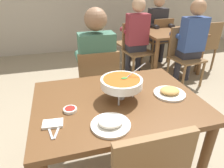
{
  "coord_description": "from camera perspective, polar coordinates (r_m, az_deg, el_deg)",
  "views": [
    {
      "loc": [
        -0.38,
        -1.19,
        1.5
      ],
      "look_at": [
        0.0,
        0.15,
        0.79
      ],
      "focal_mm": 31.67,
      "sensor_mm": 36.0,
      "label": 1
    }
  ],
  "objects": [
    {
      "name": "dining_table_far",
      "position": [
        3.8,
        16.61,
        12.41
      ],
      "size": [
        1.0,
        0.8,
        0.74
      ],
      "color": "brown",
      "rests_on": "ground_plane"
    },
    {
      "name": "sauce_dish",
      "position": [
        1.35,
        -11.99,
        -7.22
      ],
      "size": [
        0.09,
        0.09,
        0.02
      ],
      "color": "white",
      "rests_on": "dining_table_main"
    },
    {
      "name": "chair_bg_window",
      "position": [
        4.06,
        5.97,
        12.75
      ],
      "size": [
        0.5,
        0.5,
        0.9
      ],
      "color": "brown",
      "rests_on": "ground_plane"
    },
    {
      "name": "diner_main",
      "position": [
        2.13,
        -4.5,
        6.1
      ],
      "size": [
        0.4,
        0.45,
        1.31
      ],
      "color": "#2D2D38",
      "rests_on": "ground_plane"
    },
    {
      "name": "chair_bg_middle",
      "position": [
        3.41,
        19.93,
        8.5
      ],
      "size": [
        0.49,
        0.49,
        0.9
      ],
      "color": "brown",
      "rests_on": "ground_plane"
    },
    {
      "name": "dining_table_main",
      "position": [
        1.52,
        1.55,
        -7.89
      ],
      "size": [
        1.2,
        0.89,
        0.74
      ],
      "color": "brown",
      "rests_on": "ground_plane"
    },
    {
      "name": "patron_bg_left",
      "position": [
        4.25,
        13.11,
        16.12
      ],
      "size": [
        0.4,
        0.45,
        1.31
      ],
      "color": "#2D2D38",
      "rests_on": "ground_plane"
    },
    {
      "name": "napkin_folded",
      "position": [
        1.26,
        -16.71,
        -10.93
      ],
      "size": [
        0.13,
        0.09,
        0.02
      ],
      "primitive_type": "cube",
      "rotation": [
        0.0,
        0.0,
        -0.09
      ],
      "color": "white",
      "rests_on": "dining_table_main"
    },
    {
      "name": "spoon_utensil",
      "position": [
        1.22,
        -15.23,
        -12.32
      ],
      "size": [
        0.06,
        0.17,
        0.01
      ],
      "primitive_type": "cube",
      "rotation": [
        0.0,
        0.0,
        -0.29
      ],
      "color": "silver",
      "rests_on": "dining_table_main"
    },
    {
      "name": "fork_utensil",
      "position": [
        1.22,
        -17.61,
        -12.59
      ],
      "size": [
        0.05,
        0.17,
        0.01
      ],
      "primitive_type": "cube",
      "rotation": [
        0.0,
        0.0,
        0.2
      ],
      "color": "silver",
      "rests_on": "dining_table_main"
    },
    {
      "name": "patron_bg_middle",
      "position": [
        3.34,
        21.83,
        12.07
      ],
      "size": [
        0.4,
        0.45,
        1.31
      ],
      "color": "#2D2D38",
      "rests_on": "ground_plane"
    },
    {
      "name": "curry_bowl",
      "position": [
        1.4,
        2.82,
        0.28
      ],
      "size": [
        0.33,
        0.3,
        0.26
      ],
      "color": "silver",
      "rests_on": "dining_table_main"
    },
    {
      "name": "rice_plate",
      "position": [
        1.19,
        -0.38,
        -11.26
      ],
      "size": [
        0.24,
        0.24,
        0.06
      ],
      "color": "white",
      "rests_on": "dining_table_main"
    },
    {
      "name": "patron_bg_right",
      "position": [
        3.48,
        7.02,
        14.29
      ],
      "size": [
        0.4,
        0.45,
        1.31
      ],
      "color": "#2D2D38",
      "rests_on": "ground_plane"
    },
    {
      "name": "appetizer_plate",
      "position": [
        1.57,
        16.3,
        -2.26
      ],
      "size": [
        0.24,
        0.24,
        0.06
      ],
      "color": "white",
      "rests_on": "dining_table_main"
    },
    {
      "name": "chair_bg_corner",
      "position": [
        4.12,
        25.21,
        10.57
      ],
      "size": [
        0.46,
        0.46,
        0.9
      ],
      "color": "brown",
      "rests_on": "ground_plane"
    },
    {
      "name": "chair_bg_right",
      "position": [
        3.58,
        6.81,
        10.76
      ],
      "size": [
        0.5,
        0.5,
        0.9
      ],
      "color": "brown",
      "rests_on": "ground_plane"
    },
    {
      "name": "chair_bg_left",
      "position": [
        4.25,
        13.5,
        12.84
      ],
      "size": [
        0.47,
        0.47,
        0.9
      ],
      "color": "brown",
      "rests_on": "ground_plane"
    },
    {
      "name": "chair_diner_main",
      "position": [
        2.19,
        -4.11,
        0.04
      ],
      "size": [
        0.44,
        0.44,
        0.9
      ],
      "color": "brown",
      "rests_on": "ground_plane"
    }
  ]
}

